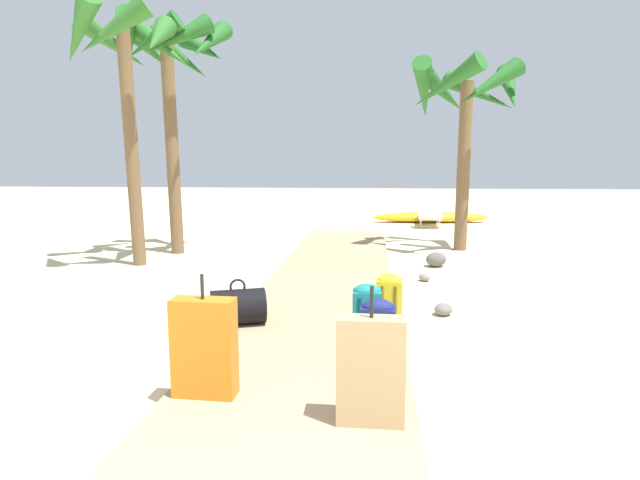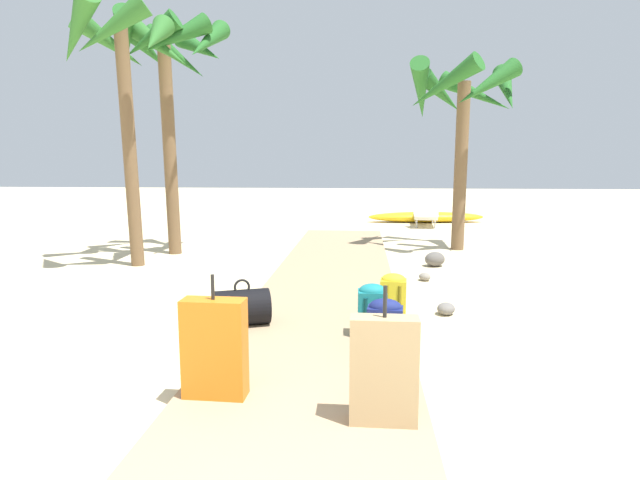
{
  "view_description": "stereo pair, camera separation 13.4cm",
  "coord_description": "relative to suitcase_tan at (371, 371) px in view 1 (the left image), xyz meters",
  "views": [
    {
      "loc": [
        0.55,
        -1.74,
        1.68
      ],
      "look_at": [
        -0.2,
        5.84,
        0.55
      ],
      "focal_mm": 28.75,
      "sensor_mm": 36.0,
      "label": 1
    },
    {
      "loc": [
        0.42,
        -1.75,
        1.68
      ],
      "look_at": [
        -0.2,
        5.84,
        0.55
      ],
      "focal_mm": 28.75,
      "sensor_mm": 36.0,
      "label": 2
    }
  ],
  "objects": [
    {
      "name": "ground_plane",
      "position": [
        -0.57,
        2.97,
        -0.42
      ],
      "size": [
        60.0,
        60.0,
        0.0
      ],
      "primitive_type": "plane",
      "color": "beige"
    },
    {
      "name": "boardwalk",
      "position": [
        -0.57,
        4.03,
        -0.38
      ],
      "size": [
        1.74,
        10.61,
        0.08
      ],
      "primitive_type": "cube",
      "color": "tan",
      "rests_on": "ground"
    },
    {
      "name": "suitcase_tan",
      "position": [
        0.0,
        0.0,
        0.0
      ],
      "size": [
        0.42,
        0.16,
        0.87
      ],
      "color": "tan",
      "rests_on": "boardwalk"
    },
    {
      "name": "backpack_yellow",
      "position": [
        0.19,
        2.22,
        -0.09
      ],
      "size": [
        0.28,
        0.25,
        0.48
      ],
      "color": "gold",
      "rests_on": "boardwalk"
    },
    {
      "name": "suitcase_orange",
      "position": [
        -1.15,
        0.28,
        0.01
      ],
      "size": [
        0.44,
        0.19,
        0.86
      ],
      "color": "orange",
      "rests_on": "boardwalk"
    },
    {
      "name": "backpack_teal",
      "position": [
        -0.04,
        1.64,
        -0.08
      ],
      "size": [
        0.27,
        0.24,
        0.5
      ],
      "color": "#197A7F",
      "rests_on": "boardwalk"
    },
    {
      "name": "duffel_bag_black",
      "position": [
        -1.33,
        1.87,
        -0.16
      ],
      "size": [
        0.63,
        0.52,
        0.47
      ],
      "color": "black",
      "rests_on": "boardwalk"
    },
    {
      "name": "backpack_navy",
      "position": [
        0.06,
        1.16,
        -0.09
      ],
      "size": [
        0.31,
        0.23,
        0.49
      ],
      "color": "navy",
      "rests_on": "boardwalk"
    },
    {
      "name": "palm_tree_far_right",
      "position": [
        1.74,
        7.16,
        2.43
      ],
      "size": [
        2.28,
        2.38,
        3.63
      ],
      "color": "brown",
      "rests_on": "ground"
    },
    {
      "name": "palm_tree_near_left",
      "position": [
        -3.57,
        6.24,
        3.08
      ],
      "size": [
        2.17,
        2.14,
        4.33
      ],
      "color": "brown",
      "rests_on": "ground"
    },
    {
      "name": "palm_tree_far_left",
      "position": [
        -3.89,
        5.05,
        2.91
      ],
      "size": [
        2.11,
        2.21,
        4.17
      ],
      "color": "brown",
      "rests_on": "ground"
    },
    {
      "name": "lounge_chair",
      "position": [
        1.59,
        11.05,
        -0.09
      ],
      "size": [
        0.71,
        1.59,
        0.78
      ],
      "color": "white",
      "rests_on": "ground"
    },
    {
      "name": "kayak",
      "position": [
        1.73,
        12.03,
        -0.27
      ],
      "size": [
        3.41,
        0.97,
        0.31
      ],
      "color": "gold",
      "rests_on": "ground"
    },
    {
      "name": "rock_right_far",
      "position": [
        0.82,
        2.66,
        -0.35
      ],
      "size": [
        0.27,
        0.29,
        0.13
      ],
      "primitive_type": "ellipsoid",
      "rotation": [
        0.0,
        0.0,
        1.16
      ],
      "color": "slate",
      "rests_on": "ground"
    },
    {
      "name": "rock_right_mid",
      "position": [
        1.08,
        5.44,
        -0.3
      ],
      "size": [
        0.45,
        0.43,
        0.24
      ],
      "primitive_type": "ellipsoid",
      "rotation": [
        0.0,
        0.0,
        0.56
      ],
      "color": "#5B5651",
      "rests_on": "ground"
    },
    {
      "name": "rock_right_near",
      "position": [
        0.78,
        4.36,
        -0.36
      ],
      "size": [
        0.22,
        0.23,
        0.12
      ],
      "primitive_type": "ellipsoid",
      "rotation": [
        0.0,
        0.0,
        1.96
      ],
      "color": "gray",
      "rests_on": "ground"
    }
  ]
}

